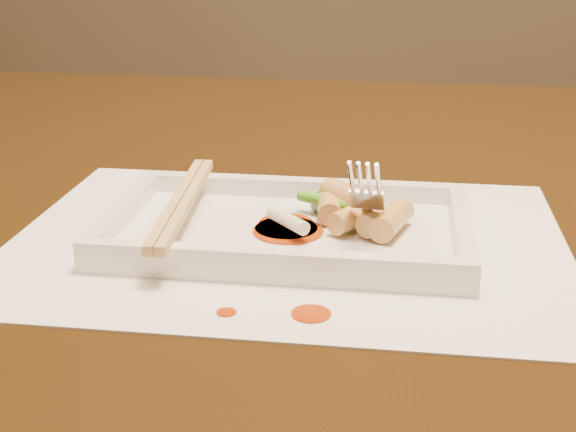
# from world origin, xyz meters

# --- Properties ---
(table) EXTENTS (1.40, 0.90, 0.75)m
(table) POSITION_xyz_m (0.00, 0.00, 0.65)
(table) COLOR black
(table) RESTS_ON ground
(placemat) EXTENTS (0.40, 0.30, 0.00)m
(placemat) POSITION_xyz_m (0.06, -0.16, 0.75)
(placemat) COLOR white
(placemat) RESTS_ON table
(sauce_splatter_a) EXTENTS (0.02, 0.02, 0.00)m
(sauce_splatter_a) POSITION_xyz_m (0.09, -0.28, 0.75)
(sauce_splatter_a) COLOR #A93104
(sauce_splatter_a) RESTS_ON placemat
(sauce_splatter_b) EXTENTS (0.01, 0.01, 0.00)m
(sauce_splatter_b) POSITION_xyz_m (0.04, -0.28, 0.75)
(sauce_splatter_b) COLOR #A93104
(sauce_splatter_b) RESTS_ON placemat
(plate_base) EXTENTS (0.26, 0.16, 0.01)m
(plate_base) POSITION_xyz_m (0.06, -0.16, 0.76)
(plate_base) COLOR white
(plate_base) RESTS_ON placemat
(plate_rim_far) EXTENTS (0.26, 0.01, 0.01)m
(plate_rim_far) POSITION_xyz_m (0.06, -0.09, 0.77)
(plate_rim_far) COLOR white
(plate_rim_far) RESTS_ON plate_base
(plate_rim_near) EXTENTS (0.26, 0.01, 0.01)m
(plate_rim_near) POSITION_xyz_m (0.06, -0.24, 0.77)
(plate_rim_near) COLOR white
(plate_rim_near) RESTS_ON plate_base
(plate_rim_left) EXTENTS (0.01, 0.14, 0.01)m
(plate_rim_left) POSITION_xyz_m (-0.07, -0.16, 0.77)
(plate_rim_left) COLOR white
(plate_rim_left) RESTS_ON plate_base
(plate_rim_right) EXTENTS (0.01, 0.14, 0.01)m
(plate_rim_right) POSITION_xyz_m (0.18, -0.16, 0.77)
(plate_rim_right) COLOR white
(plate_rim_right) RESTS_ON plate_base
(veg_piece) EXTENTS (0.05, 0.04, 0.01)m
(veg_piece) POSITION_xyz_m (0.09, -0.12, 0.77)
(veg_piece) COLOR black
(veg_piece) RESTS_ON plate_base
(scallion_white) EXTENTS (0.03, 0.04, 0.01)m
(scallion_white) POSITION_xyz_m (0.06, -0.18, 0.77)
(scallion_white) COLOR #EAEACC
(scallion_white) RESTS_ON plate_base
(scallion_green) EXTENTS (0.08, 0.04, 0.01)m
(scallion_green) POSITION_xyz_m (0.10, -0.14, 0.77)
(scallion_green) COLOR #3D9618
(scallion_green) RESTS_ON plate_base
(chopstick_a) EXTENTS (0.02, 0.19, 0.01)m
(chopstick_a) POSITION_xyz_m (-0.02, -0.16, 0.78)
(chopstick_a) COLOR tan
(chopstick_a) RESTS_ON plate_rim_near
(chopstick_b) EXTENTS (0.02, 0.19, 0.01)m
(chopstick_b) POSITION_xyz_m (-0.02, -0.16, 0.78)
(chopstick_b) COLOR tan
(chopstick_b) RESTS_ON plate_rim_near
(fork) EXTENTS (0.09, 0.10, 0.14)m
(fork) POSITION_xyz_m (0.13, -0.15, 0.83)
(fork) COLOR silver
(fork) RESTS_ON plate_base
(sauce_blob_0) EXTENTS (0.05, 0.05, 0.00)m
(sauce_blob_0) POSITION_xyz_m (0.06, -0.17, 0.76)
(sauce_blob_0) COLOR #A93104
(sauce_blob_0) RESTS_ON plate_base
(sauce_blob_1) EXTENTS (0.04, 0.04, 0.00)m
(sauce_blob_1) POSITION_xyz_m (0.06, -0.16, 0.76)
(sauce_blob_1) COLOR #A93104
(sauce_blob_1) RESTS_ON plate_base
(sauce_blob_2) EXTENTS (0.05, 0.05, 0.00)m
(sauce_blob_2) POSITION_xyz_m (0.06, -0.17, 0.76)
(sauce_blob_2) COLOR #A93104
(sauce_blob_2) RESTS_ON plate_base
(rice_cake_0) EXTENTS (0.04, 0.05, 0.02)m
(rice_cake_0) POSITION_xyz_m (0.13, -0.16, 0.77)
(rice_cake_0) COLOR #DDB767
(rice_cake_0) RESTS_ON plate_base
(rice_cake_1) EXTENTS (0.03, 0.05, 0.02)m
(rice_cake_1) POSITION_xyz_m (0.13, -0.16, 0.77)
(rice_cake_1) COLOR #DDB767
(rice_cake_1) RESTS_ON plate_base
(rice_cake_2) EXTENTS (0.05, 0.04, 0.02)m
(rice_cake_2) POSITION_xyz_m (0.10, -0.14, 0.78)
(rice_cake_2) COLOR #DDB767
(rice_cake_2) RESTS_ON plate_base
(rice_cake_3) EXTENTS (0.04, 0.04, 0.02)m
(rice_cake_3) POSITION_xyz_m (0.10, -0.16, 0.77)
(rice_cake_3) COLOR #DDB767
(rice_cake_3) RESTS_ON plate_base
(rice_cake_4) EXTENTS (0.02, 0.05, 0.02)m
(rice_cake_4) POSITION_xyz_m (0.09, -0.14, 0.77)
(rice_cake_4) COLOR #DDB767
(rice_cake_4) RESTS_ON plate_base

